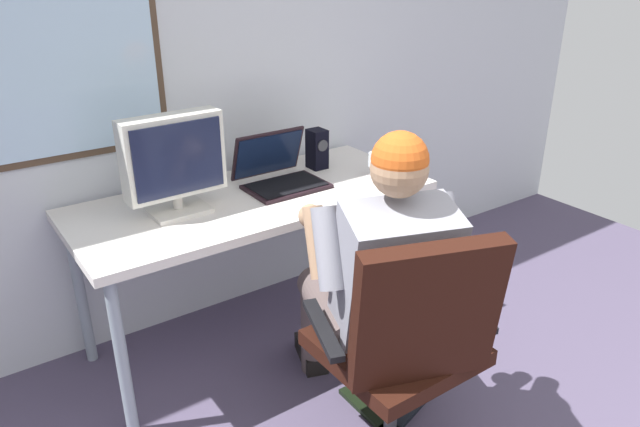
% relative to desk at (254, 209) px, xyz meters
% --- Properties ---
extents(wall_rear, '(5.71, 0.08, 2.65)m').
position_rel_desk_xyz_m(wall_rear, '(-0.19, 0.40, 0.66)').
color(wall_rear, silver).
rests_on(wall_rear, ground).
extents(desk, '(1.58, 0.69, 0.74)m').
position_rel_desk_xyz_m(desk, '(0.00, 0.00, 0.00)').
color(desk, '#8995A0').
rests_on(desk, ground).
extents(office_chair, '(0.68, 0.66, 0.95)m').
position_rel_desk_xyz_m(office_chair, '(0.05, -0.97, -0.14)').
color(office_chair, black).
rests_on(office_chair, ground).
extents(person_seated, '(0.67, 0.88, 1.21)m').
position_rel_desk_xyz_m(person_seated, '(0.12, -0.72, -0.04)').
color(person_seated, '#554745').
rests_on(person_seated, ground).
extents(crt_monitor, '(0.41, 0.19, 0.41)m').
position_rel_desk_xyz_m(crt_monitor, '(-0.34, 0.01, 0.30)').
color(crt_monitor, beige).
rests_on(crt_monitor, desk).
extents(laptop, '(0.36, 0.32, 0.24)m').
position_rel_desk_xyz_m(laptop, '(0.16, 0.06, 0.13)').
color(laptop, black).
rests_on(laptop, desk).
extents(wine_glass, '(0.08, 0.08, 0.13)m').
position_rel_desk_xyz_m(wine_glass, '(0.58, -0.15, 0.15)').
color(wine_glass, silver).
rests_on(wine_glass, desk).
extents(desk_speaker, '(0.08, 0.10, 0.19)m').
position_rel_desk_xyz_m(desk_speaker, '(0.44, 0.13, 0.16)').
color(desk_speaker, black).
rests_on(desk_speaker, desk).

